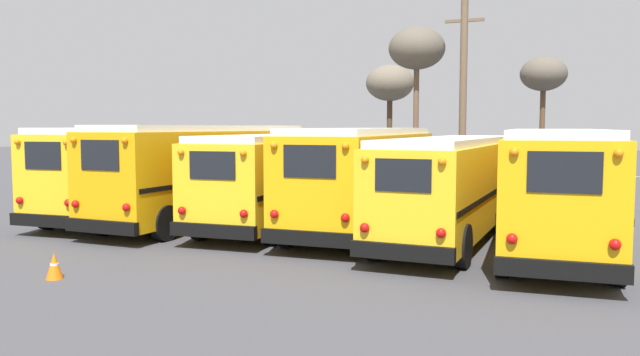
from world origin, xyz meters
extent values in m
plane|color=#424247|center=(0.00, 0.00, 0.00)|extent=(160.00, 160.00, 0.00)
cube|color=yellow|center=(-7.15, 0.69, 1.70)|extent=(2.97, 10.39, 2.71)
cube|color=white|center=(-7.15, 0.69, 3.15)|extent=(2.75, 9.97, 0.20)
cube|color=black|center=(-6.84, -4.48, 0.52)|extent=(2.42, 0.34, 0.36)
cube|color=black|center=(-6.84, -4.45, 2.44)|extent=(1.30, 0.11, 0.81)
sphere|color=red|center=(-7.73, -4.54, 1.09)|extent=(0.22, 0.22, 0.22)
sphere|color=orange|center=(-7.73, -4.54, 2.83)|extent=(0.18, 0.18, 0.18)
sphere|color=red|center=(-5.96, -4.43, 1.09)|extent=(0.22, 0.22, 0.22)
sphere|color=orange|center=(-5.96, -4.43, 2.83)|extent=(0.18, 0.18, 0.18)
cube|color=black|center=(-8.34, 0.62, 1.50)|extent=(0.62, 10.05, 0.14)
cube|color=black|center=(-5.96, 0.76, 1.50)|extent=(0.62, 10.05, 0.14)
cylinder|color=black|center=(-8.48, 4.45, 0.49)|extent=(0.34, 1.00, 0.99)
cylinder|color=black|center=(-6.28, 4.58, 0.49)|extent=(0.34, 1.00, 0.99)
cylinder|color=black|center=(-8.02, -3.20, 0.49)|extent=(0.34, 1.00, 0.99)
cylinder|color=black|center=(-5.82, -3.07, 0.49)|extent=(0.34, 1.00, 0.99)
cube|color=#E5A00C|center=(-4.29, 0.60, 1.75)|extent=(2.65, 10.84, 2.77)
cube|color=white|center=(-4.29, 0.60, 3.24)|extent=(2.45, 10.41, 0.20)
cube|color=black|center=(-4.42, -4.83, 0.55)|extent=(2.45, 0.26, 0.36)
cube|color=black|center=(-4.42, -4.81, 2.51)|extent=(1.32, 0.06, 0.83)
sphere|color=red|center=(-5.32, -4.82, 1.13)|extent=(0.22, 0.22, 0.22)
sphere|color=orange|center=(-5.32, -4.82, 2.92)|extent=(0.18, 0.18, 0.18)
sphere|color=red|center=(-3.52, -4.86, 1.13)|extent=(0.22, 0.22, 0.22)
sphere|color=orange|center=(-3.52, -4.86, 2.92)|extent=(0.18, 0.18, 0.18)
cube|color=black|center=(-5.50, 0.63, 1.54)|extent=(0.28, 10.57, 0.14)
cube|color=black|center=(-3.08, 0.57, 1.54)|extent=(0.28, 10.57, 0.14)
cylinder|color=black|center=(-5.31, 4.72, 0.52)|extent=(0.30, 1.05, 1.05)
cylinder|color=black|center=(-3.07, 4.67, 0.52)|extent=(0.30, 1.05, 1.05)
cylinder|color=black|center=(-5.50, -3.47, 0.52)|extent=(0.30, 1.05, 1.05)
cylinder|color=black|center=(-3.27, -3.52, 0.52)|extent=(0.30, 1.05, 1.05)
cube|color=yellow|center=(-1.43, 0.71, 1.60)|extent=(2.90, 10.01, 2.46)
cube|color=white|center=(-1.43, 0.71, 2.93)|extent=(2.69, 9.61, 0.20)
cube|color=black|center=(-1.20, -4.28, 0.55)|extent=(2.50, 0.32, 0.36)
cube|color=black|center=(-1.20, -4.26, 2.28)|extent=(1.35, 0.09, 0.74)
sphere|color=red|center=(-2.12, -4.34, 1.05)|extent=(0.22, 0.22, 0.22)
sphere|color=orange|center=(-2.12, -4.34, 2.61)|extent=(0.18, 0.18, 0.18)
sphere|color=red|center=(-0.28, -4.25, 1.05)|extent=(0.22, 0.22, 0.22)
sphere|color=orange|center=(-0.28, -4.25, 2.61)|extent=(0.18, 0.18, 0.18)
cube|color=black|center=(-2.66, 0.65, 1.42)|extent=(0.47, 9.70, 0.14)
cube|color=black|center=(-0.19, 0.76, 1.42)|extent=(0.47, 9.70, 0.14)
cylinder|color=black|center=(-2.74, 4.30, 0.53)|extent=(0.33, 1.07, 1.06)
cylinder|color=black|center=(-0.46, 4.41, 0.53)|extent=(0.33, 1.07, 1.06)
cylinder|color=black|center=(-2.40, -3.00, 0.53)|extent=(0.33, 1.07, 1.06)
cylinder|color=black|center=(-0.12, -2.89, 0.53)|extent=(0.33, 1.07, 1.06)
cube|color=#EAAA0F|center=(1.43, 0.58, 1.71)|extent=(2.82, 9.87, 2.67)
cube|color=white|center=(1.43, 0.58, 3.14)|extent=(2.60, 9.47, 0.20)
cube|color=black|center=(1.60, -4.35, 0.55)|extent=(2.54, 0.29, 0.36)
cube|color=black|center=(1.60, -4.32, 2.44)|extent=(1.37, 0.08, 0.80)
sphere|color=red|center=(0.67, -4.39, 1.11)|extent=(0.22, 0.22, 0.22)
sphere|color=orange|center=(0.67, -4.39, 2.82)|extent=(0.18, 0.18, 0.18)
sphere|color=red|center=(2.53, -4.32, 1.11)|extent=(0.22, 0.22, 0.22)
sphere|color=orange|center=(2.53, -4.32, 2.82)|extent=(0.18, 0.18, 0.18)
cube|color=black|center=(0.18, 0.54, 1.51)|extent=(0.35, 9.59, 0.14)
cube|color=black|center=(2.68, 0.63, 1.51)|extent=(0.35, 9.59, 0.14)
cylinder|color=black|center=(0.15, 4.14, 0.53)|extent=(0.32, 1.07, 1.06)
cylinder|color=black|center=(2.47, 4.22, 0.53)|extent=(0.32, 1.07, 1.06)
cylinder|color=black|center=(0.39, -3.05, 0.53)|extent=(0.32, 1.07, 1.06)
cylinder|color=black|center=(2.71, -2.97, 0.53)|extent=(0.32, 1.07, 1.06)
cube|color=yellow|center=(4.29, 0.03, 1.57)|extent=(2.61, 10.29, 2.41)
cube|color=white|center=(4.29, 0.03, 2.87)|extent=(2.41, 9.88, 0.20)
cube|color=black|center=(4.13, -5.12, 0.55)|extent=(2.35, 0.27, 0.36)
cube|color=black|center=(4.14, -5.10, 2.23)|extent=(1.27, 0.07, 0.72)
sphere|color=red|center=(3.27, -5.11, 1.03)|extent=(0.22, 0.22, 0.22)
sphere|color=orange|center=(3.27, -5.11, 2.55)|extent=(0.18, 0.18, 0.18)
sphere|color=red|center=(5.00, -5.16, 1.03)|extent=(0.22, 0.22, 0.22)
sphere|color=orange|center=(5.00, -5.16, 2.55)|extent=(0.18, 0.18, 0.18)
cube|color=black|center=(3.13, 0.06, 1.39)|extent=(0.32, 10.02, 0.14)
cube|color=black|center=(5.45, -0.01, 1.39)|extent=(0.32, 10.02, 0.14)
cylinder|color=black|center=(3.33, 3.87, 0.52)|extent=(0.31, 1.06, 1.05)
cylinder|color=black|center=(5.47, 3.81, 0.52)|extent=(0.31, 1.06, 1.05)
cylinder|color=black|center=(3.11, -3.75, 0.52)|extent=(0.31, 1.06, 1.05)
cylinder|color=black|center=(5.24, -3.82, 0.52)|extent=(0.31, 1.06, 1.05)
cube|color=#EAAA0F|center=(7.15, -0.91, 1.69)|extent=(2.96, 9.45, 2.65)
cube|color=white|center=(7.15, -0.91, 3.12)|extent=(2.75, 9.07, 0.20)
cube|color=black|center=(7.41, -5.61, 0.54)|extent=(2.51, 0.34, 0.36)
cube|color=black|center=(7.41, -5.59, 2.42)|extent=(1.35, 0.10, 0.80)
sphere|color=red|center=(6.49, -5.67, 1.09)|extent=(0.22, 0.22, 0.22)
sphere|color=orange|center=(6.49, -5.67, 2.80)|extent=(0.18, 0.18, 0.18)
sphere|color=red|center=(8.33, -5.57, 1.09)|extent=(0.22, 0.22, 0.22)
sphere|color=orange|center=(8.33, -5.57, 2.80)|extent=(0.18, 0.18, 0.18)
cube|color=black|center=(5.91, -0.98, 1.49)|extent=(0.53, 9.13, 0.14)
cube|color=black|center=(8.39, -0.84, 1.49)|extent=(0.53, 9.13, 0.14)
cylinder|color=black|center=(5.82, 2.39, 0.52)|extent=(0.34, 1.05, 1.04)
cylinder|color=black|center=(8.11, 2.51, 0.52)|extent=(0.34, 1.05, 1.04)
cylinder|color=black|center=(6.19, -4.34, 0.52)|extent=(0.34, 1.05, 1.04)
cylinder|color=black|center=(8.48, -4.21, 0.52)|extent=(0.34, 1.05, 1.04)
cylinder|color=brown|center=(2.67, 11.52, 4.67)|extent=(0.34, 0.34, 9.33)
cube|color=brown|center=(2.67, 11.52, 8.21)|extent=(1.80, 0.14, 0.14)
cylinder|color=#473323|center=(-2.74, 18.09, 2.56)|extent=(0.33, 0.33, 5.12)
ellipsoid|color=#6B6051|center=(-2.74, 18.09, 5.90)|extent=(2.87, 2.87, 2.15)
cylinder|color=brown|center=(0.24, 12.34, 3.19)|extent=(0.28, 0.28, 6.39)
ellipsoid|color=#5B5447|center=(0.24, 12.34, 7.15)|extent=(2.78, 2.78, 2.08)
cylinder|color=brown|center=(5.91, 18.19, 2.74)|extent=(0.29, 0.29, 5.49)
ellipsoid|color=#5B5447|center=(5.91, 18.19, 6.18)|extent=(2.50, 2.50, 1.88)
cylinder|color=#939399|center=(-11.15, 7.86, 0.70)|extent=(0.06, 0.06, 1.40)
cylinder|color=#939399|center=(-8.67, 7.86, 0.70)|extent=(0.06, 0.06, 1.40)
cylinder|color=#939399|center=(-6.19, 7.86, 0.70)|extent=(0.06, 0.06, 1.40)
cylinder|color=#939399|center=(-3.72, 7.86, 0.70)|extent=(0.06, 0.06, 1.40)
cylinder|color=#939399|center=(-1.24, 7.86, 0.70)|extent=(0.06, 0.06, 1.40)
cylinder|color=#939399|center=(1.24, 7.86, 0.70)|extent=(0.06, 0.06, 1.40)
cylinder|color=#939399|center=(3.72, 7.86, 0.70)|extent=(0.06, 0.06, 1.40)
cylinder|color=#939399|center=(6.19, 7.86, 0.70)|extent=(0.06, 0.06, 1.40)
cylinder|color=#939399|center=(8.67, 7.86, 0.70)|extent=(0.06, 0.06, 1.40)
cylinder|color=#939399|center=(0.00, 7.86, 1.40)|extent=(22.30, 0.04, 0.04)
cone|color=orange|center=(-2.78, -8.15, 0.29)|extent=(0.36, 0.36, 0.57)
cylinder|color=white|center=(-2.78, -8.15, 0.31)|extent=(0.17, 0.17, 0.06)
camera|label=1|loc=(7.55, -18.26, 3.28)|focal=35.00mm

